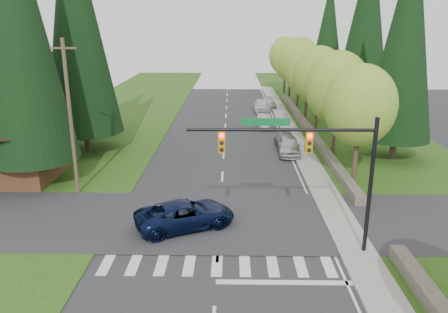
{
  "coord_description": "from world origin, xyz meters",
  "views": [
    {
      "loc": [
        0.62,
        -14.81,
        10.84
      ],
      "look_at": [
        0.19,
        11.41,
        2.8
      ],
      "focal_mm": 35.0,
      "sensor_mm": 36.0,
      "label": 1
    }
  ],
  "objects_px": {
    "parked_car_b": "(286,141)",
    "parked_car_c": "(264,121)",
    "suv_navy": "(185,215)",
    "parked_car_a": "(289,146)",
    "parked_car_e": "(268,103)",
    "parked_car_d": "(261,105)"
  },
  "relations": [
    {
      "from": "suv_navy",
      "to": "parked_car_d",
      "type": "height_order",
      "value": "parked_car_d"
    },
    {
      "from": "suv_navy",
      "to": "parked_car_e",
      "type": "height_order",
      "value": "suv_navy"
    },
    {
      "from": "parked_car_c",
      "to": "parked_car_e",
      "type": "height_order",
      "value": "parked_car_c"
    },
    {
      "from": "suv_navy",
      "to": "parked_car_d",
      "type": "relative_size",
      "value": 1.18
    },
    {
      "from": "parked_car_b",
      "to": "parked_car_c",
      "type": "bearing_deg",
      "value": 98.9
    },
    {
      "from": "suv_navy",
      "to": "parked_car_a",
      "type": "height_order",
      "value": "parked_car_a"
    },
    {
      "from": "parked_car_c",
      "to": "parked_car_e",
      "type": "xyz_separation_m",
      "value": [
        1.4,
        11.57,
        -0.05
      ]
    },
    {
      "from": "suv_navy",
      "to": "parked_car_b",
      "type": "height_order",
      "value": "suv_navy"
    },
    {
      "from": "parked_car_a",
      "to": "parked_car_d",
      "type": "distance_m",
      "value": 18.92
    },
    {
      "from": "parked_car_e",
      "to": "parked_car_a",
      "type": "bearing_deg",
      "value": -94.62
    },
    {
      "from": "parked_car_c",
      "to": "parked_car_a",
      "type": "bearing_deg",
      "value": -81.62
    },
    {
      "from": "suv_navy",
      "to": "parked_car_c",
      "type": "bearing_deg",
      "value": -38.5
    },
    {
      "from": "parked_car_c",
      "to": "parked_car_d",
      "type": "bearing_deg",
      "value": 88.7
    },
    {
      "from": "parked_car_a",
      "to": "parked_car_b",
      "type": "xyz_separation_m",
      "value": [
        0.0,
        1.8,
        -0.1
      ]
    },
    {
      "from": "parked_car_a",
      "to": "parked_car_e",
      "type": "xyz_separation_m",
      "value": [
        0.0,
        21.65,
        -0.14
      ]
    },
    {
      "from": "parked_car_a",
      "to": "parked_car_d",
      "type": "height_order",
      "value": "parked_car_d"
    },
    {
      "from": "parked_car_a",
      "to": "parked_car_e",
      "type": "bearing_deg",
      "value": 92.75
    },
    {
      "from": "parked_car_a",
      "to": "parked_car_c",
      "type": "height_order",
      "value": "parked_car_a"
    },
    {
      "from": "parked_car_d",
      "to": "suv_navy",
      "type": "bearing_deg",
      "value": -100.09
    },
    {
      "from": "parked_car_d",
      "to": "parked_car_e",
      "type": "distance_m",
      "value": 2.99
    },
    {
      "from": "parked_car_d",
      "to": "parked_car_a",
      "type": "bearing_deg",
      "value": -85.84
    },
    {
      "from": "parked_car_a",
      "to": "parked_car_b",
      "type": "bearing_deg",
      "value": 92.75
    }
  ]
}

